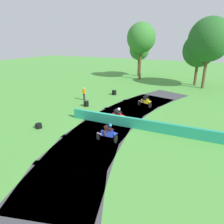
% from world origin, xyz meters
% --- Properties ---
extents(ground_plane, '(120.00, 120.00, 0.00)m').
position_xyz_m(ground_plane, '(0.00, 0.00, 0.00)').
color(ground_plane, '#4C933D').
extents(track_asphalt, '(8.63, 29.93, 0.01)m').
position_xyz_m(track_asphalt, '(0.89, 0.02, 0.00)').
color(track_asphalt, '#3D3D42').
rests_on(track_asphalt, ground).
extents(safety_barrier, '(17.90, 0.78, 0.90)m').
position_xyz_m(safety_barrier, '(5.28, 0.14, 0.45)').
color(safety_barrier, '#239375').
rests_on(safety_barrier, ground).
extents(motorcycle_lead_yellow, '(1.72, 1.10, 1.43)m').
position_xyz_m(motorcycle_lead_yellow, '(1.50, 6.23, 0.64)').
color(motorcycle_lead_yellow, black).
rests_on(motorcycle_lead_yellow, ground).
extents(motorcycle_chase_red, '(1.70, 0.80, 1.42)m').
position_xyz_m(motorcycle_chase_red, '(0.60, 0.62, 0.66)').
color(motorcycle_chase_red, black).
rests_on(motorcycle_chase_red, ground).
extents(motorcycle_trailing_blue, '(1.68, 0.89, 1.43)m').
position_xyz_m(motorcycle_trailing_blue, '(1.50, -3.02, 0.64)').
color(motorcycle_trailing_blue, black).
rests_on(motorcycle_trailing_blue, ground).
extents(tire_stack_near, '(0.61, 0.61, 0.60)m').
position_xyz_m(tire_stack_near, '(-3.96, 9.35, 0.30)').
color(tire_stack_near, black).
rests_on(tire_stack_near, ground).
extents(tire_stack_mid_a, '(0.56, 0.56, 0.60)m').
position_xyz_m(tire_stack_mid_a, '(-4.61, 3.36, 0.30)').
color(tire_stack_mid_a, black).
rests_on(tire_stack_mid_a, ground).
extents(tire_stack_mid_b, '(0.56, 0.56, 0.40)m').
position_xyz_m(tire_stack_mid_b, '(-4.98, -3.58, 0.20)').
color(tire_stack_mid_b, black).
rests_on(tire_stack_mid_b, ground).
extents(track_marshal, '(0.34, 0.24, 1.63)m').
position_xyz_m(track_marshal, '(-6.15, 5.29, 0.82)').
color(track_marshal, '#232328').
rests_on(track_marshal, ground).
extents(tree_far_left, '(3.88, 3.88, 7.23)m').
position_xyz_m(tree_far_left, '(-6.04, 25.27, 5.15)').
color(tree_far_left, brown).
rests_on(tree_far_left, ground).
extents(tree_far_right, '(5.07, 5.07, 10.05)m').
position_xyz_m(tree_far_right, '(-4.64, 21.88, 7.35)').
color(tree_far_right, brown).
rests_on(tree_far_right, ground).
extents(tree_mid_rise, '(5.98, 5.98, 10.28)m').
position_xyz_m(tree_mid_rise, '(6.63, 18.97, 7.12)').
color(tree_mid_rise, brown).
rests_on(tree_mid_rise, ground).
extents(tree_behind_barrier, '(4.99, 4.99, 8.17)m').
position_xyz_m(tree_behind_barrier, '(5.32, 20.76, 5.53)').
color(tree_behind_barrier, brown).
rests_on(tree_behind_barrier, ground).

